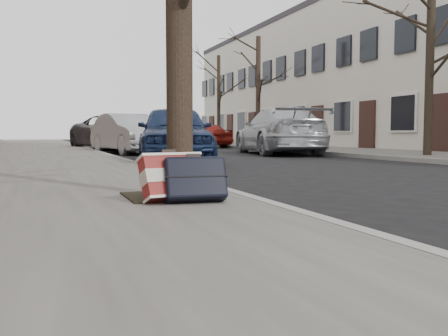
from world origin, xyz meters
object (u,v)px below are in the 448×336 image
object	(u,v)px
suitcase_navy	(195,179)
car_near_mid	(129,134)
suitcase_red	(173,178)
car_near_front	(174,134)

from	to	relation	value
suitcase_navy	car_near_mid	xyz separation A→B (m)	(1.77, 13.83, 0.39)
suitcase_red	car_near_mid	distance (m)	13.86
car_near_front	car_near_mid	xyz separation A→B (m)	(-0.05, 6.18, -0.00)
car_near_mid	car_near_front	bearing A→B (deg)	-100.74
suitcase_navy	car_near_mid	size ratio (longest dim) A/B	0.13
car_near_mid	suitcase_navy	bearing A→B (deg)	-108.44
suitcase_red	car_near_mid	bearing A→B (deg)	70.63
car_near_front	car_near_mid	bearing A→B (deg)	101.73
suitcase_red	suitcase_navy	world-z (taller)	suitcase_red
suitcase_red	suitcase_navy	size ratio (longest dim) A/B	1.04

